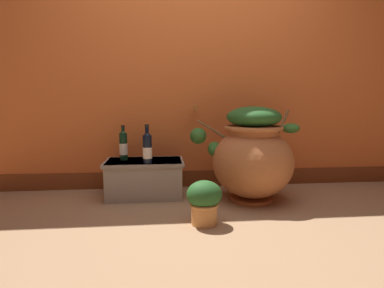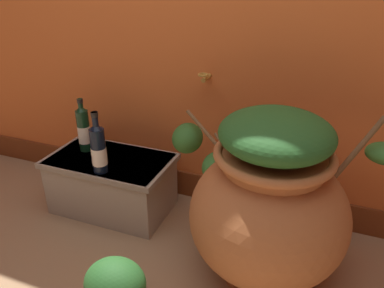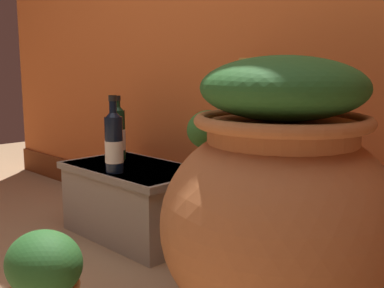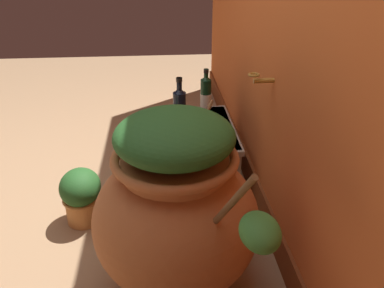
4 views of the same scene
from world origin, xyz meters
name	(u,v)px [view 2 (image 2 of 4)]	position (x,y,z in m)	size (l,w,h in m)	color
terracotta_urn	(268,203)	(0.47, 0.61, 0.39)	(1.04, 0.69, 0.82)	#B26638
stone_ledge	(112,182)	(-0.47, 0.81, 0.18)	(0.70, 0.41, 0.33)	#9E9384
wine_bottle_left	(98,148)	(-0.43, 0.67, 0.47)	(0.08, 0.08, 0.33)	black
wine_bottle_middle	(84,128)	(-0.65, 0.86, 0.47)	(0.07, 0.07, 0.31)	black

